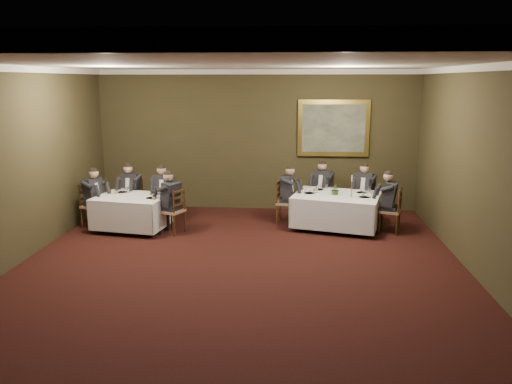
# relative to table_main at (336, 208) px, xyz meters

# --- Properties ---
(ground) EXTENTS (10.00, 10.00, 0.00)m
(ground) POSITION_rel_table_main_xyz_m (-1.90, -3.38, -0.45)
(ground) COLOR black
(ground) RESTS_ON ground
(ceiling) EXTENTS (8.00, 10.00, 0.10)m
(ceiling) POSITION_rel_table_main_xyz_m (-1.90, -3.38, 3.05)
(ceiling) COLOR silver
(ceiling) RESTS_ON back_wall
(back_wall) EXTENTS (8.00, 0.10, 3.50)m
(back_wall) POSITION_rel_table_main_xyz_m (-1.90, 1.62, 1.30)
(back_wall) COLOR #37321B
(back_wall) RESTS_ON ground
(front_wall) EXTENTS (8.00, 0.10, 3.50)m
(front_wall) POSITION_rel_table_main_xyz_m (-1.90, -8.38, 1.30)
(front_wall) COLOR #37321B
(front_wall) RESTS_ON ground
(right_wall) EXTENTS (0.10, 10.00, 3.50)m
(right_wall) POSITION_rel_table_main_xyz_m (2.10, -3.38, 1.30)
(right_wall) COLOR #37321B
(right_wall) RESTS_ON ground
(crown_molding) EXTENTS (8.00, 10.00, 0.12)m
(crown_molding) POSITION_rel_table_main_xyz_m (-1.90, -3.38, 2.99)
(crown_molding) COLOR white
(crown_molding) RESTS_ON back_wall
(table_main) EXTENTS (2.15, 1.83, 0.67)m
(table_main) POSITION_rel_table_main_xyz_m (0.00, 0.00, 0.00)
(table_main) COLOR black
(table_main) RESTS_ON ground
(table_second) EXTENTS (1.70, 1.40, 0.67)m
(table_second) POSITION_rel_table_main_xyz_m (-4.50, -0.50, -0.00)
(table_second) COLOR black
(table_second) RESTS_ON ground
(chair_main_backleft) EXTENTS (0.59, 0.58, 1.00)m
(chair_main_backleft) POSITION_rel_table_main_xyz_m (-0.24, 1.05, -0.17)
(chair_main_backleft) COLOR #99714E
(chair_main_backleft) RESTS_ON ground
(diner_main_backleft) EXTENTS (0.58, 0.61, 1.35)m
(diner_main_backleft) POSITION_rel_table_main_xyz_m (-0.25, 1.04, 0.06)
(diner_main_backleft) COLOR black
(diner_main_backleft) RESTS_ON chair_main_backleft
(chair_main_backright) EXTENTS (0.58, 0.58, 1.00)m
(chair_main_backright) POSITION_rel_table_main_xyz_m (0.72, 0.80, -0.17)
(chair_main_backright) COLOR #99714E
(chair_main_backright) RESTS_ON ground
(diner_main_backright) EXTENTS (0.58, 0.61, 1.35)m
(diner_main_backright) POSITION_rel_table_main_xyz_m (0.72, 0.79, 0.06)
(diner_main_backright) COLOR black
(diner_main_backright) RESTS_ON chair_main_backright
(chair_main_endleft) EXTENTS (0.48, 0.49, 1.00)m
(chair_main_endleft) POSITION_rel_table_main_xyz_m (-1.14, 0.29, -0.17)
(chair_main_endleft) COLOR #99714E
(chair_main_endleft) RESTS_ON ground
(diner_main_endleft) EXTENTS (0.53, 0.46, 1.35)m
(diner_main_endleft) POSITION_rel_table_main_xyz_m (-1.13, 0.29, 0.06)
(diner_main_endleft) COLOR black
(diner_main_endleft) RESTS_ON chair_main_endleft
(chair_main_endright) EXTENTS (0.54, 0.55, 1.00)m
(chair_main_endright) POSITION_rel_table_main_xyz_m (1.14, -0.30, -0.17)
(chair_main_endright) COLOR #99714E
(chair_main_endright) RESTS_ON ground
(diner_main_endright) EXTENTS (0.58, 0.53, 1.35)m
(diner_main_endright) POSITION_rel_table_main_xyz_m (1.13, -0.29, 0.06)
(diner_main_endright) COLOR black
(diner_main_endright) RESTS_ON chair_main_endright
(chair_sec_backleft) EXTENTS (0.52, 0.50, 1.00)m
(chair_sec_backleft) POSITION_rel_table_main_xyz_m (-4.77, 0.34, -0.17)
(chair_sec_backleft) COLOR #99714E
(chair_sec_backleft) RESTS_ON ground
(diner_sec_backleft) EXTENTS (0.49, 0.55, 1.35)m
(diner_sec_backleft) POSITION_rel_table_main_xyz_m (-4.78, 0.33, 0.06)
(diner_sec_backleft) COLOR black
(diner_sec_backleft) RESTS_ON chair_sec_backleft
(chair_sec_backright) EXTENTS (0.45, 0.43, 1.00)m
(chair_sec_backright) POSITION_rel_table_main_xyz_m (-3.97, 0.21, -0.17)
(chair_sec_backright) COLOR #99714E
(chair_sec_backright) RESTS_ON ground
(diner_sec_backright) EXTENTS (0.43, 0.49, 1.35)m
(diner_sec_backright) POSITION_rel_table_main_xyz_m (-3.97, 0.20, 0.06)
(diner_sec_backright) COLOR black
(diner_sec_backright) RESTS_ON chair_sec_backright
(chair_sec_endright) EXTENTS (0.56, 0.57, 1.00)m
(chair_sec_endright) POSITION_rel_table_main_xyz_m (-3.55, -0.66, -0.17)
(chair_sec_endright) COLOR #99714E
(chair_sec_endright) RESTS_ON ground
(diner_sec_endright) EXTENTS (0.60, 0.56, 1.35)m
(diner_sec_endright) POSITION_rel_table_main_xyz_m (-3.56, -0.65, 0.06)
(diner_sec_endright) COLOR black
(diner_sec_endright) RESTS_ON chair_sec_endright
(chair_sec_endleft) EXTENTS (0.54, 0.55, 1.00)m
(chair_sec_endleft) POSITION_rel_table_main_xyz_m (-5.45, -0.34, -0.17)
(chair_sec_endleft) COLOR #99714E
(chair_sec_endleft) RESTS_ON ground
(diner_sec_endleft) EXTENTS (0.59, 0.54, 1.35)m
(diner_sec_endleft) POSITION_rel_table_main_xyz_m (-5.44, -0.35, 0.06)
(diner_sec_endleft) COLOR black
(diner_sec_endleft) RESTS_ON chair_sec_endleft
(centerpiece) EXTENTS (0.29, 0.27, 0.28)m
(centerpiece) POSITION_rel_table_main_xyz_m (-0.03, -0.02, 0.46)
(centerpiece) COLOR #2D5926
(centerpiece) RESTS_ON table_main
(candlestick) EXTENTS (0.07, 0.07, 0.49)m
(candlestick) POSITION_rel_table_main_xyz_m (0.30, -0.16, 0.49)
(candlestick) COLOR #AA8034
(candlestick) RESTS_ON table_main
(place_setting_table_main) EXTENTS (0.33, 0.31, 0.14)m
(place_setting_table_main) POSITION_rel_table_main_xyz_m (-0.33, 0.53, 0.35)
(place_setting_table_main) COLOR white
(place_setting_table_main) RESTS_ON table_main
(place_setting_table_second) EXTENTS (0.33, 0.31, 0.14)m
(place_setting_table_second) POSITION_rel_table_main_xyz_m (-4.80, -0.09, 0.35)
(place_setting_table_second) COLOR white
(place_setting_table_second) RESTS_ON table_second
(painting) EXTENTS (1.75, 0.09, 1.38)m
(painting) POSITION_rel_table_main_xyz_m (0.00, 1.55, 1.64)
(painting) COLOR gold
(painting) RESTS_ON back_wall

